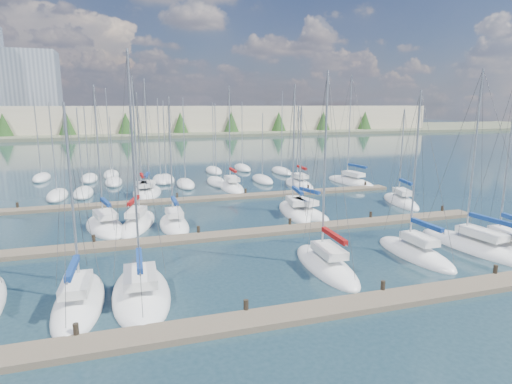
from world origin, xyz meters
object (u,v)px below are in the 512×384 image
object	(u,v)px
sailboat_f	(474,247)
sailboat_o	(149,193)
sailboat_i	(138,224)
sailboat_k	(294,211)
sailboat_l	(303,213)
sailboat_q	(299,184)
sailboat_m	(401,202)
sailboat_r	(351,182)
sailboat_n	(142,194)
sailboat_j	(174,225)
sailboat_h	(105,227)
sailboat_b	(79,302)
sailboat_p	(231,187)
sailboat_d	(326,265)
sailboat_g	(505,247)
sailboat_c	(141,293)
sailboat_e	(415,253)

from	to	relation	value
sailboat_f	sailboat_o	bearing A→B (deg)	121.02
sailboat_i	sailboat_o	size ratio (longest dim) A/B	0.96
sailboat_k	sailboat_l	bearing A→B (deg)	-37.11
sailboat_q	sailboat_m	bearing A→B (deg)	-61.51
sailboat_r	sailboat_m	distance (m)	12.41
sailboat_n	sailboat_j	distance (m)	14.56
sailboat_r	sailboat_h	xyz separation A→B (m)	(-31.31, -13.02, -0.01)
sailboat_b	sailboat_n	size ratio (longest dim) A/B	0.90
sailboat_q	sailboat_j	xyz separation A→B (m)	(-18.11, -14.79, 0.01)
sailboat_p	sailboat_m	bearing A→B (deg)	-40.02
sailboat_d	sailboat_g	world-z (taller)	sailboat_g
sailboat_q	sailboat_f	world-z (taller)	sailboat_f
sailboat_q	sailboat_i	bearing A→B (deg)	-145.63
sailboat_c	sailboat_o	bearing A→B (deg)	86.67
sailboat_o	sailboat_k	size ratio (longest dim) A/B	1.08
sailboat_i	sailboat_e	size ratio (longest dim) A/B	1.12
sailboat_f	sailboat_n	xyz separation A→B (m)	(-22.62, 27.06, 0.02)
sailboat_k	sailboat_c	distance (m)	21.19
sailboat_r	sailboat_c	bearing A→B (deg)	-145.51
sailboat_g	sailboat_h	xyz separation A→B (m)	(-28.44, 14.57, -0.01)
sailboat_q	sailboat_f	bearing A→B (deg)	-83.04
sailboat_l	sailboat_e	bearing A→B (deg)	-93.29
sailboat_n	sailboat_m	bearing A→B (deg)	-28.22
sailboat_o	sailboat_l	world-z (taller)	sailboat_o
sailboat_f	sailboat_b	xyz separation A→B (m)	(-27.23, -1.02, -0.00)
sailboat_n	sailboat_o	bearing A→B (deg)	26.55
sailboat_b	sailboat_f	bearing A→B (deg)	4.70
sailboat_k	sailboat_g	xyz separation A→B (m)	(10.81, -14.55, -0.01)
sailboat_q	sailboat_j	distance (m)	23.38
sailboat_p	sailboat_b	xyz separation A→B (m)	(-15.68, -29.01, -0.01)
sailboat_o	sailboat_b	xyz separation A→B (m)	(-5.40, -28.52, -0.02)
sailboat_g	sailboat_h	size ratio (longest dim) A/B	1.06
sailboat_h	sailboat_o	bearing A→B (deg)	58.24
sailboat_i	sailboat_g	size ratio (longest dim) A/B	1.00
sailboat_p	sailboat_f	xyz separation A→B (m)	(11.55, -27.99, -0.01)
sailboat_o	sailboat_l	bearing A→B (deg)	-34.85
sailboat_o	sailboat_n	xyz separation A→B (m)	(-0.78, -0.44, 0.01)
sailboat_i	sailboat_b	world-z (taller)	sailboat_i
sailboat_d	sailboat_g	distance (m)	14.33
sailboat_f	sailboat_r	bearing A→B (deg)	72.13
sailboat_g	sailboat_n	distance (m)	37.17
sailboat_o	sailboat_c	size ratio (longest dim) A/B	1.01
sailboat_m	sailboat_l	distance (m)	12.17
sailboat_d	sailboat_o	bearing A→B (deg)	110.98
sailboat_k	sailboat_n	distance (m)	19.18
sailboat_q	sailboat_h	bearing A→B (deg)	-148.58
sailboat_g	sailboat_l	xyz separation A→B (m)	(-10.16, 13.89, -0.00)
sailboat_r	sailboat_f	distance (m)	27.33
sailboat_i	sailboat_n	xyz separation A→B (m)	(1.00, 13.13, 0.01)
sailboat_d	sailboat_k	size ratio (longest dim) A/B	1.02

